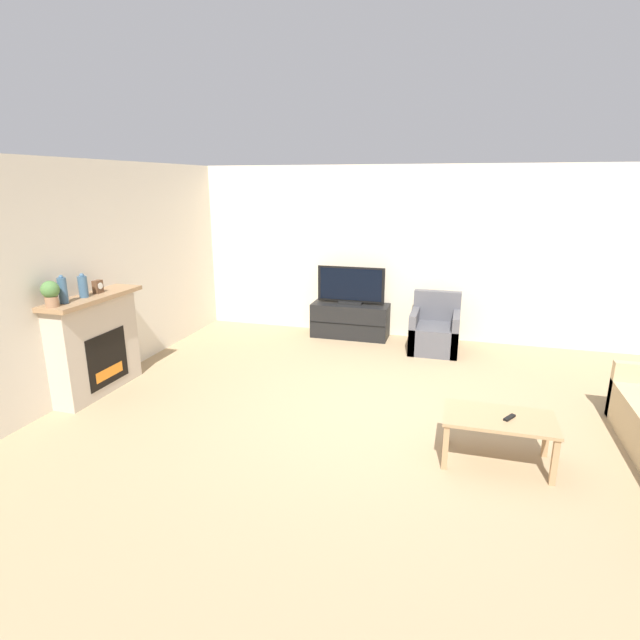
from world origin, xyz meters
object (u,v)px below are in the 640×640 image
mantel_clock (98,287)px  tv (351,287)px  fireplace (96,344)px  potted_plant (50,292)px  remote (509,418)px  tv_stand (350,320)px  mantel_vase_centre_left (83,286)px  armchair (435,332)px  coffee_table (499,423)px  mantel_vase_left (63,290)px

mantel_clock → tv: (2.39, 2.85, -0.43)m
fireplace → potted_plant: potted_plant is taller
fireplace → remote: fireplace is taller
potted_plant → tv_stand: (2.39, 3.55, -1.07)m
mantel_vase_centre_left → potted_plant: bearing=-90.0°
mantel_vase_centre_left → tv: bearing=52.2°
fireplace → tv: fireplace is taller
mantel_vase_centre_left → mantel_clock: (0.00, 0.23, -0.05)m
mantel_vase_centre_left → armchair: bearing=36.5°
tv → coffee_table: (2.09, -3.34, -0.44)m
mantel_vase_left → coffee_table: (4.49, 0.04, -0.95)m
mantel_clock → tv: 3.75m
tv_stand → tv: bearing=-90.0°
tv → coffee_table: tv is taller
fireplace → mantel_vase_left: size_ratio=4.30×
fireplace → mantel_vase_centre_left: 0.72m
mantel_vase_left → mantel_vase_centre_left: 0.30m
fireplace → mantel_vase_centre_left: (0.02, -0.10, 0.71)m
armchair → potted_plant: bearing=-139.2°
potted_plant → remote: size_ratio=1.85×
fireplace → tv_stand: bearing=51.1°
armchair → remote: bearing=-75.0°
coffee_table → remote: remote is taller
armchair → tv_stand: bearing=167.2°
fireplace → coffee_table: 4.52m
coffee_table → remote: bearing=-8.8°
tv → remote: tv is taller
mantel_vase_left → tv_stand: size_ratio=0.25×
mantel_clock → armchair: mantel_clock is taller
mantel_vase_centre_left → tv_stand: (2.39, 3.09, -1.04)m
tv_stand → coffee_table: bearing=-57.9°
tv → coffee_table: size_ratio=1.13×
fireplace → mantel_vase_centre_left: mantel_vase_centre_left is taller
mantel_vase_left → tv: 4.17m
coffee_table → fireplace: bearing=175.5°
tv_stand → remote: (2.17, -3.36, 0.18)m
tv → coffee_table: 3.97m
tv → fireplace: bearing=-128.9°
tv → remote: size_ratio=7.30×
mantel_vase_left → mantel_clock: 0.53m
tv_stand → coffee_table: (2.09, -3.34, 0.11)m
potted_plant → armchair: potted_plant is taller
remote → tv: bearing=154.9°
coffee_table → armchair: bearing=103.6°
armchair → fireplace: bearing=-144.6°
potted_plant → coffee_table: potted_plant is taller
remote → tv_stand: bearing=154.9°
tv → remote: (2.17, -3.35, -0.37)m
potted_plant → coffee_table: (4.49, 0.21, -0.95)m
fireplace → potted_plant: (0.02, -0.56, 0.74)m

